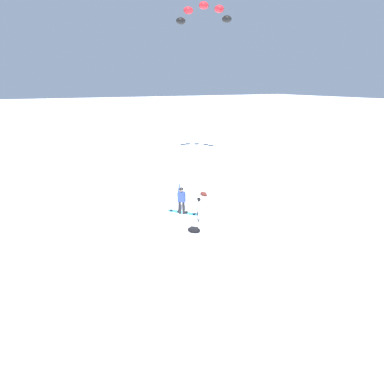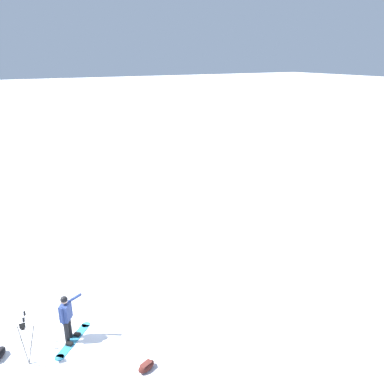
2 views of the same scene
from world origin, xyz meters
name	(u,v)px [view 1 (image 1 of 2)]	position (x,y,z in m)	size (l,w,h in m)	color
ground_plane	(167,213)	(0.00, 0.00, 0.00)	(300.00, 300.00, 0.00)	white
snowboarder	(181,198)	(0.76, -0.44, 0.98)	(0.48, 0.75, 1.65)	black
snowboard	(182,212)	(0.85, -0.34, 0.02)	(1.36, 1.34, 0.10)	teal
traction_kite	(204,13)	(6.24, 7.60, 11.62)	(3.94, 3.18, 1.34)	black
gear_bag_large	(194,230)	(0.53, -2.48, 0.15)	(0.72, 0.67, 0.28)	black
camera_tripod	(199,205)	(1.19, -1.68, 1.00)	(0.56, 0.45, 1.40)	#262628
gear_bag_small	(204,194)	(3.07, 1.23, 0.13)	(0.46, 0.62, 0.24)	#4C1E19
ski_poles	(185,211)	(0.47, -1.59, 0.79)	(0.38, 0.18, 1.20)	gray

